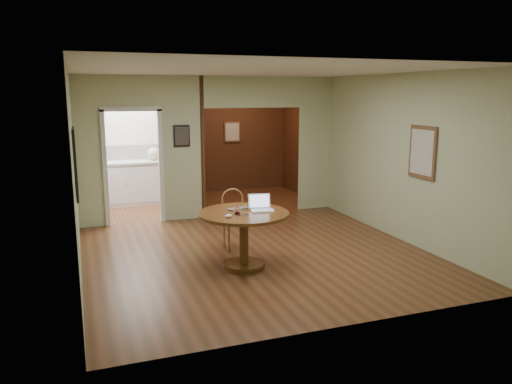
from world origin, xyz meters
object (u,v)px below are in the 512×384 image
object	(u,v)px
chair	(234,216)
closed_laptop	(240,209)
open_laptop	(261,206)
dining_table	(244,226)

from	to	relation	value
chair	closed_laptop	xyz separation A→B (m)	(-0.13, -0.72, 0.27)
chair	open_laptop	size ratio (longest dim) A/B	2.69
dining_table	closed_laptop	size ratio (longest dim) A/B	3.98
chair	open_laptop	distance (m)	0.89
dining_table	closed_laptop	world-z (taller)	closed_laptop
dining_table	closed_laptop	distance (m)	0.26
chair	closed_laptop	bearing A→B (deg)	-99.08
open_laptop	dining_table	bearing A→B (deg)	-160.35
dining_table	open_laptop	world-z (taller)	open_laptop
chair	open_laptop	world-z (taller)	open_laptop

